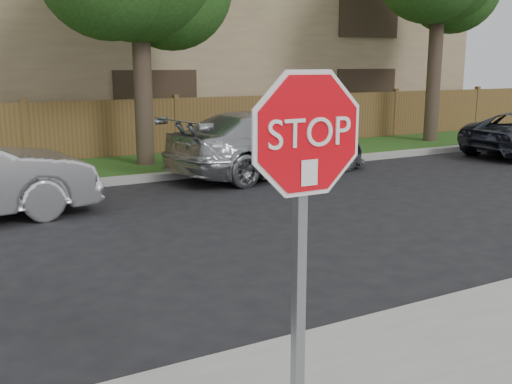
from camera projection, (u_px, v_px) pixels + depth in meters
ground at (236, 359)px, 5.25m from camera, size 90.00×90.00×0.00m
far_curb at (53, 187)px, 12.20m from camera, size 70.00×0.30×0.15m
grass_strip at (39, 175)px, 13.61m from camera, size 70.00×3.00×0.12m
fence at (26, 135)px, 14.82m from camera, size 70.00×0.12×1.60m
stop_sign at (305, 189)px, 3.46m from camera, size 1.01×0.13×2.55m
sedan_right at (270, 143)px, 13.84m from camera, size 5.36×2.90×1.48m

